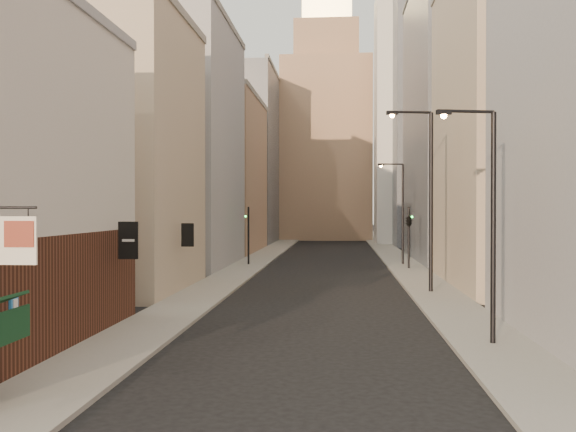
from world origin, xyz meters
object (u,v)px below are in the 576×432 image
object	(u,v)px
streetlamp_near	(488,212)
traffic_light_left	(248,225)
streetlamp_mid	(426,190)
white_tower	(405,108)
clock_tower	(327,129)
traffic_light_right	(409,220)
streetlamp_far	(400,207)

from	to	relation	value
streetlamp_near	traffic_light_left	xyz separation A→B (m)	(-12.86, 30.71, -1.31)
streetlamp_mid	white_tower	bearing A→B (deg)	73.39
clock_tower	streetlamp_near	bearing A→B (deg)	-84.80
streetlamp_mid	traffic_light_right	size ratio (longest dim) A/B	2.08
streetlamp_near	traffic_light_left	bearing A→B (deg)	99.93
streetlamp_near	streetlamp_mid	bearing A→B (deg)	78.23
streetlamp_far	traffic_light_right	xyz separation A→B (m)	(0.32, -3.82, -1.03)
traffic_light_left	streetlamp_mid	bearing A→B (deg)	122.47
streetlamp_near	streetlamp_far	distance (m)	32.03
streetlamp_mid	traffic_light_right	xyz separation A→B (m)	(0.52, 14.20, -2.01)
streetlamp_mid	clock_tower	bearing A→B (deg)	83.83
streetlamp_mid	streetlamp_far	bearing A→B (deg)	77.09
streetlamp_near	traffic_light_left	distance (m)	33.32
streetlamp_near	streetlamp_mid	xyz separation A→B (m)	(-0.25, 14.01, 1.19)
streetlamp_mid	streetlamp_far	xyz separation A→B (m)	(0.20, 18.02, -0.98)
white_tower	traffic_light_right	world-z (taller)	white_tower
clock_tower	streetlamp_far	size ratio (longest dim) A/B	5.17
clock_tower	white_tower	world-z (taller)	clock_tower
clock_tower	streetlamp_near	distance (m)	81.41
clock_tower	traffic_light_right	xyz separation A→B (m)	(7.56, -51.84, -13.71)
streetlamp_near	streetlamp_far	size ratio (longest dim) A/B	0.96
streetlamp_mid	traffic_light_left	xyz separation A→B (m)	(-12.61, 16.70, -2.50)
clock_tower	white_tower	xyz separation A→B (m)	(11.00, -14.00, 0.97)
clock_tower	traffic_light_left	distance (m)	51.65
white_tower	streetlamp_near	size ratio (longest dim) A/B	4.99
streetlamp_far	traffic_light_left	bearing A→B (deg)	173.87
streetlamp_near	traffic_light_right	bearing A→B (deg)	76.66
white_tower	streetlamp_far	bearing A→B (deg)	-96.30
white_tower	streetlamp_mid	size ratio (longest dim) A/B	4.00
streetlamp_mid	streetlamp_far	world-z (taller)	streetlamp_mid
white_tower	traffic_light_left	size ratio (longest dim) A/B	8.30
streetlamp_near	traffic_light_left	world-z (taller)	streetlamp_near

